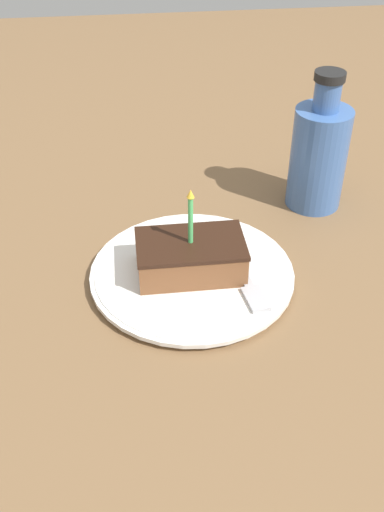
% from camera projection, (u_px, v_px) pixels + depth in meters
% --- Properties ---
extents(ground_plane, '(2.40, 2.40, 0.04)m').
position_uv_depth(ground_plane, '(212.00, 293.00, 0.79)').
color(ground_plane, brown).
rests_on(ground_plane, ground).
extents(plate, '(0.27, 0.27, 0.01)m').
position_uv_depth(plate, '(192.00, 274.00, 0.78)').
color(plate, white).
rests_on(plate, ground_plane).
extents(cake_slice, '(0.08, 0.14, 0.12)m').
position_uv_depth(cake_slice, '(191.00, 256.00, 0.76)').
color(cake_slice, brown).
rests_on(cake_slice, plate).
extents(fork, '(0.17, 0.04, 0.00)m').
position_uv_depth(fork, '(243.00, 275.00, 0.77)').
color(fork, '#B2B2B7').
rests_on(fork, plate).
extents(bottle, '(0.08, 0.08, 0.21)m').
position_uv_depth(bottle, '(319.00, 154.00, 0.88)').
color(bottle, '#3F66A5').
rests_on(bottle, ground_plane).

